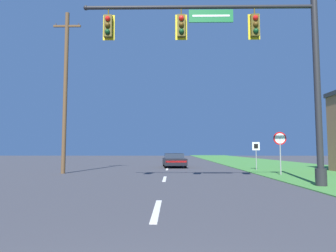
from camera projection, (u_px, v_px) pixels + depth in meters
grass_verge_right at (269, 164)px, 31.11m from camera, size 10.00×110.00×0.04m
road_center_line at (167, 169)px, 23.27m from camera, size 0.16×34.80×0.01m
signal_mast at (253, 59)px, 12.49m from camera, size 10.02×0.47×8.38m
car_ahead at (174, 160)px, 25.97m from camera, size 2.13×4.33×1.19m
stop_sign at (280, 143)px, 17.60m from camera, size 0.76×0.07×2.50m
route_sign_post at (256, 149)px, 22.12m from camera, size 0.55×0.06×2.03m
utility_pole_near at (65, 89)px, 19.38m from camera, size 1.80×0.26×10.54m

